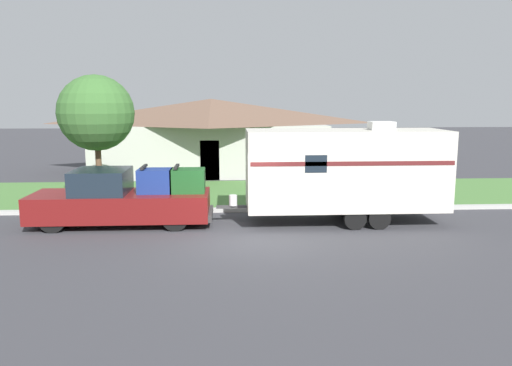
% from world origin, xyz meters
% --- Properties ---
extents(ground_plane, '(120.00, 120.00, 0.00)m').
position_xyz_m(ground_plane, '(0.00, 0.00, 0.00)').
color(ground_plane, '#38383D').
extents(curb_strip, '(80.00, 0.30, 0.14)m').
position_xyz_m(curb_strip, '(0.00, 3.75, 0.07)').
color(curb_strip, '#ADADA8').
rests_on(curb_strip, ground_plane).
extents(lawn_strip, '(80.00, 7.00, 0.03)m').
position_xyz_m(lawn_strip, '(0.00, 7.40, 0.01)').
color(lawn_strip, '#477538').
rests_on(lawn_strip, ground_plane).
extents(house_across_street, '(13.80, 7.58, 4.24)m').
position_xyz_m(house_across_street, '(-1.35, 14.76, 2.20)').
color(house_across_street, '#B2B2A8').
rests_on(house_across_street, ground_plane).
extents(pickup_truck, '(6.02, 2.06, 2.03)m').
position_xyz_m(pickup_truck, '(-3.94, 1.95, 0.89)').
color(pickup_truck, black).
rests_on(pickup_truck, ground_plane).
extents(travel_trailer, '(7.77, 2.37, 3.47)m').
position_xyz_m(travel_trailer, '(3.60, 1.95, 1.85)').
color(travel_trailer, black).
rests_on(travel_trailer, ground_plane).
extents(mailbox, '(0.48, 0.20, 1.35)m').
position_xyz_m(mailbox, '(3.26, 4.67, 1.04)').
color(mailbox, brown).
rests_on(mailbox, ground_plane).
extents(tree_in_yard, '(3.02, 3.02, 5.19)m').
position_xyz_m(tree_in_yard, '(-5.63, 5.61, 3.66)').
color(tree_in_yard, brown).
rests_on(tree_in_yard, ground_plane).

